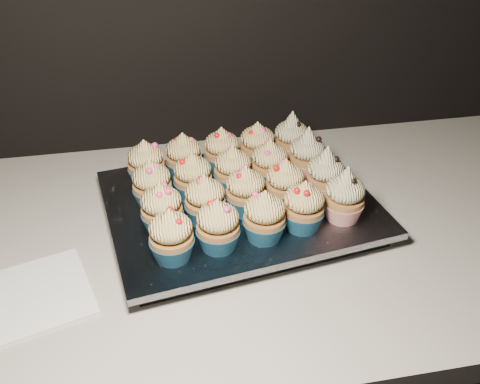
{
  "coord_description": "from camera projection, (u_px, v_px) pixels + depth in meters",
  "views": [
    {
      "loc": [
        -0.19,
        1.02,
        1.44
      ],
      "look_at": [
        -0.06,
        1.73,
        0.95
      ],
      "focal_mm": 40.0,
      "sensor_mm": 36.0,
      "label": 1
    }
  ],
  "objects": [
    {
      "name": "cupcake_7",
      "position": [
        245.0,
        191.0,
        0.83
      ],
      "size": [
        0.06,
        0.06,
        0.08
      ],
      "color": "navy",
      "rests_on": "foil_lining"
    },
    {
      "name": "cupcake_19",
      "position": [
        291.0,
        138.0,
        0.97
      ],
      "size": [
        0.06,
        0.06,
        0.1
      ],
      "color": "#A91E17",
      "rests_on": "foil_lining"
    },
    {
      "name": "baking_tray",
      "position": [
        240.0,
        211.0,
        0.89
      ],
      "size": [
        0.43,
        0.35,
        0.02
      ],
      "primitive_type": "cube",
      "rotation": [
        0.0,
        0.0,
        0.15
      ],
      "color": "black",
      "rests_on": "worktop"
    },
    {
      "name": "cupcake_13",
      "position": [
        270.0,
        164.0,
        0.9
      ],
      "size": [
        0.06,
        0.06,
        0.08
      ],
      "color": "navy",
      "rests_on": "foil_lining"
    },
    {
      "name": "cupcake_4",
      "position": [
        344.0,
        197.0,
        0.81
      ],
      "size": [
        0.06,
        0.06,
        0.1
      ],
      "color": "#A91E17",
      "rests_on": "foil_lining"
    },
    {
      "name": "cupcake_12",
      "position": [
        233.0,
        170.0,
        0.88
      ],
      "size": [
        0.06,
        0.06,
        0.08
      ],
      "color": "navy",
      "rests_on": "foil_lining"
    },
    {
      "name": "cupcake_11",
      "position": [
        193.0,
        177.0,
        0.86
      ],
      "size": [
        0.06,
        0.06,
        0.08
      ],
      "color": "navy",
      "rests_on": "foil_lining"
    },
    {
      "name": "cupcake_9",
      "position": [
        325.0,
        175.0,
        0.86
      ],
      "size": [
        0.06,
        0.06,
        0.1
      ],
      "color": "#A91E17",
      "rests_on": "foil_lining"
    },
    {
      "name": "cupcake_14",
      "position": [
        307.0,
        155.0,
        0.92
      ],
      "size": [
        0.06,
        0.06,
        0.1
      ],
      "color": "#A91E17",
      "rests_on": "foil_lining"
    },
    {
      "name": "cupcake_3",
      "position": [
        304.0,
        207.0,
        0.79
      ],
      "size": [
        0.06,
        0.06,
        0.08
      ],
      "color": "navy",
      "rests_on": "foil_lining"
    },
    {
      "name": "cupcake_15",
      "position": [
        146.0,
        164.0,
        0.9
      ],
      "size": [
        0.06,
        0.06,
        0.08
      ],
      "color": "navy",
      "rests_on": "foil_lining"
    },
    {
      "name": "cupcake_6",
      "position": [
        205.0,
        201.0,
        0.81
      ],
      "size": [
        0.06,
        0.06,
        0.08
      ],
      "color": "navy",
      "rests_on": "foil_lining"
    },
    {
      "name": "cupcake_5",
      "position": [
        162.0,
        209.0,
        0.79
      ],
      "size": [
        0.06,
        0.06,
        0.08
      ],
      "color": "navy",
      "rests_on": "foil_lining"
    },
    {
      "name": "foil_lining",
      "position": [
        240.0,
        203.0,
        0.88
      ],
      "size": [
        0.47,
        0.39,
        0.01
      ],
      "primitive_type": "cube",
      "rotation": [
        0.0,
        0.0,
        0.15
      ],
      "color": "silver",
      "rests_on": "baking_tray"
    },
    {
      "name": "napkin",
      "position": [
        35.0,
        295.0,
        0.74
      ],
      "size": [
        0.18,
        0.18,
        0.0
      ],
      "primitive_type": "cube",
      "rotation": [
        0.0,
        0.0,
        0.29
      ],
      "color": "white",
      "rests_on": "worktop"
    },
    {
      "name": "cupcake_1",
      "position": [
        218.0,
        226.0,
        0.76
      ],
      "size": [
        0.06,
        0.06,
        0.08
      ],
      "color": "navy",
      "rests_on": "foil_lining"
    },
    {
      "name": "cupcake_2",
      "position": [
        264.0,
        217.0,
        0.77
      ],
      "size": [
        0.06,
        0.06,
        0.08
      ],
      "color": "navy",
      "rests_on": "foil_lining"
    },
    {
      "name": "cupcake_0",
      "position": [
        171.0,
        236.0,
        0.74
      ],
      "size": [
        0.06,
        0.06,
        0.08
      ],
      "color": "navy",
      "rests_on": "foil_lining"
    },
    {
      "name": "cupcake_10",
      "position": [
        152.0,
        185.0,
        0.84
      ],
      "size": [
        0.06,
        0.06,
        0.08
      ],
      "color": "navy",
      "rests_on": "foil_lining"
    },
    {
      "name": "cupcake_16",
      "position": [
        184.0,
        157.0,
        0.92
      ],
      "size": [
        0.06,
        0.06,
        0.08
      ],
      "color": "navy",
      "rests_on": "foil_lining"
    },
    {
      "name": "cupcake_17",
      "position": [
        222.0,
        151.0,
        0.93
      ],
      "size": [
        0.06,
        0.06,
        0.08
      ],
      "color": "navy",
      "rests_on": "foil_lining"
    },
    {
      "name": "worktop",
      "position": [
        277.0,
        232.0,
        0.89
      ],
      "size": [
        2.44,
        0.64,
        0.04
      ],
      "primitive_type": "cube",
      "color": "beige",
      "rests_on": "cabinet"
    },
    {
      "name": "cupcake_8",
      "position": [
        285.0,
        184.0,
        0.84
      ],
      "size": [
        0.06,
        0.06,
        0.08
      ],
      "color": "navy",
      "rests_on": "foil_lining"
    },
    {
      "name": "cupcake_18",
      "position": [
        257.0,
        145.0,
        0.95
      ],
      "size": [
        0.06,
        0.06,
        0.08
      ],
      "color": "navy",
      "rests_on": "foil_lining"
    }
  ]
}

